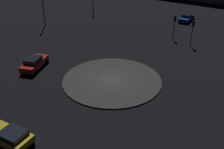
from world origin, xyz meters
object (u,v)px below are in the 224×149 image
at_px(car_red, 34,63).
at_px(car_yellow, 10,136).
at_px(traffic_light_east, 174,22).
at_px(car_blue, 187,17).
at_px(traffic_light_east_near, 193,28).

bearing_deg(car_red, car_yellow, -160.09).
distance_m(car_yellow, traffic_light_east, 29.16).
bearing_deg(car_blue, car_red, 160.27).
distance_m(traffic_light_east, traffic_light_east_near, 3.47).
bearing_deg(car_red, car_blue, -36.82).
xyz_separation_m(traffic_light_east, traffic_light_east_near, (-1.39, -3.18, 0.04)).
bearing_deg(traffic_light_east_near, traffic_light_east, -96.19).
bearing_deg(traffic_light_east, car_yellow, -1.34).
bearing_deg(car_yellow, car_blue, -95.34).
height_order(car_red, traffic_light_east_near, traffic_light_east_near).
relative_size(car_blue, traffic_light_east, 1.24).
distance_m(car_red, traffic_light_east, 21.75).
relative_size(car_red, traffic_light_east, 1.24).
bearing_deg(car_blue, car_yellow, 176.28).
bearing_deg(traffic_light_east, car_blue, -169.82).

